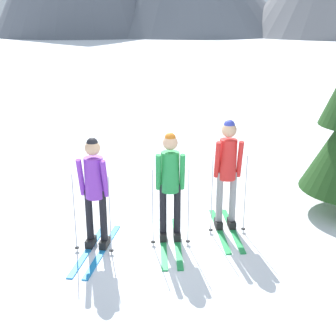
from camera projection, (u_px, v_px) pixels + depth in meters
ground_plane at (158, 234)px, 7.37m from camera, size 400.00×400.00×0.00m
skier_in_purple at (95, 189)px, 6.64m from camera, size 0.61×1.69×1.74m
skier_in_green at (170, 181)px, 6.88m from camera, size 0.61×1.71×1.75m
skier_in_red at (227, 170)px, 7.24m from camera, size 0.60×1.63×1.85m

